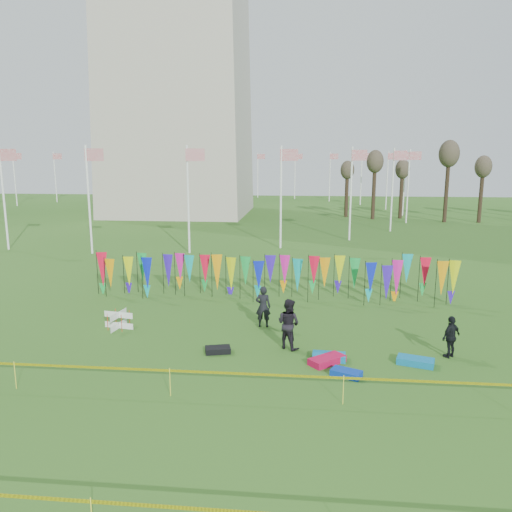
# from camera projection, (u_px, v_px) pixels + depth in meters

# --- Properties ---
(ground) EXTENTS (160.00, 160.00, 0.00)m
(ground) POSITION_uv_depth(u_px,v_px,m) (244.00, 373.00, 16.67)
(ground) COLOR #2A5818
(ground) RESTS_ON ground
(flagpole_ring) EXTENTS (57.40, 56.16, 8.00)m
(flagpole_ring) POSITION_uv_depth(u_px,v_px,m) (182.00, 182.00, 64.12)
(flagpole_ring) COLOR white
(flagpole_ring) RESTS_ON ground
(banner_row) EXTENTS (18.64, 0.64, 2.22)m
(banner_row) POSITION_uv_depth(u_px,v_px,m) (271.00, 273.00, 25.27)
(banner_row) COLOR black
(banner_row) RESTS_ON ground
(caution_tape_near) EXTENTS (26.00, 0.02, 0.90)m
(caution_tape_near) POSITION_uv_depth(u_px,v_px,m) (229.00, 374.00, 14.77)
(caution_tape_near) COLOR #EFEE05
(caution_tape_near) RESTS_ON ground
(caution_tape_far) EXTENTS (26.00, 0.02, 0.90)m
(caution_tape_far) POSITION_uv_depth(u_px,v_px,m) (181.00, 510.00, 9.09)
(caution_tape_far) COLOR #EFEE05
(caution_tape_far) RESTS_ON ground
(box_kite) EXTENTS (0.67, 0.67, 0.74)m
(box_kite) POSITION_uv_depth(u_px,v_px,m) (119.00, 320.00, 20.97)
(box_kite) COLOR red
(box_kite) RESTS_ON ground
(person_left) EXTENTS (0.65, 0.48, 1.77)m
(person_left) POSITION_uv_depth(u_px,v_px,m) (263.00, 307.00, 21.13)
(person_left) COLOR black
(person_left) RESTS_ON ground
(person_mid) EXTENTS (1.10, 1.00, 1.93)m
(person_mid) POSITION_uv_depth(u_px,v_px,m) (288.00, 324.00, 18.72)
(person_mid) COLOR black
(person_mid) RESTS_ON ground
(person_right) EXTENTS (1.03, 0.97, 1.55)m
(person_right) POSITION_uv_depth(u_px,v_px,m) (451.00, 337.00, 17.89)
(person_right) COLOR black
(person_right) RESTS_ON ground
(kite_bag_turquoise) EXTENTS (1.20, 0.66, 0.23)m
(kite_bag_turquoise) POSITION_uv_depth(u_px,v_px,m) (329.00, 357.00, 17.77)
(kite_bag_turquoise) COLOR #0C79B8
(kite_bag_turquoise) RESTS_ON ground
(kite_bag_blue) EXTENTS (1.10, 0.88, 0.20)m
(kite_bag_blue) POSITION_uv_depth(u_px,v_px,m) (346.00, 373.00, 16.45)
(kite_bag_blue) COLOR #0B37B3
(kite_bag_blue) RESTS_ON ground
(kite_bag_red) EXTENTS (1.39, 1.32, 0.24)m
(kite_bag_red) POSITION_uv_depth(u_px,v_px,m) (327.00, 360.00, 17.46)
(kite_bag_red) COLOR #C80D3F
(kite_bag_red) RESTS_ON ground
(kite_bag_black) EXTENTS (1.03, 0.74, 0.21)m
(kite_bag_black) POSITION_uv_depth(u_px,v_px,m) (218.00, 350.00, 18.44)
(kite_bag_black) COLOR black
(kite_bag_black) RESTS_ON ground
(kite_bag_teal) EXTENTS (1.35, 0.94, 0.24)m
(kite_bag_teal) POSITION_uv_depth(u_px,v_px,m) (415.00, 361.00, 17.37)
(kite_bag_teal) COLOR #0C74AE
(kite_bag_teal) RESTS_ON ground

